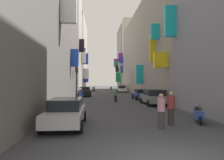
{
  "coord_description": "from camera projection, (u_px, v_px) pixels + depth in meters",
  "views": [
    {
      "loc": [
        -1.96,
        -4.98,
        2.32
      ],
      "look_at": [
        0.82,
        29.27,
        2.59
      ],
      "focal_mm": 31.27,
      "sensor_mm": 36.0,
      "label": 1
    }
  ],
  "objects": [
    {
      "name": "ground_plane",
      "position": [
        107.0,
        94.0,
        35.01
      ],
      "size": [
        140.0,
        140.0,
        0.0
      ],
      "primitive_type": "plane",
      "color": "#38383D"
    },
    {
      "name": "pedestrian_near_left",
      "position": [
        123.0,
        88.0,
        45.43
      ],
      "size": [
        0.45,
        0.45,
        1.74
      ],
      "color": "black",
      "rests_on": "ground"
    },
    {
      "name": "building_left_mid_b",
      "position": [
        69.0,
        54.0,
        42.82
      ],
      "size": [
        7.36,
        4.0,
        16.92
      ],
      "color": "gray",
      "rests_on": "ground"
    },
    {
      "name": "building_left_mid_a",
      "position": [
        65.0,
        39.0,
        37.19
      ],
      "size": [
        6.92,
        7.29,
        20.81
      ],
      "color": "#BCB29E",
      "rests_on": "ground"
    },
    {
      "name": "pedestrian_crossing",
      "position": [
        161.0,
        111.0,
        9.69
      ],
      "size": [
        0.45,
        0.45,
        1.72
      ],
      "color": "#3B3B3B",
      "rests_on": "ground"
    },
    {
      "name": "parked_car_black",
      "position": [
        85.0,
        91.0,
        30.62
      ],
      "size": [
        1.91,
        4.06,
        1.48
      ],
      "color": "black",
      "rests_on": "ground"
    },
    {
      "name": "building_right_mid_b",
      "position": [
        134.0,
        55.0,
        51.41
      ],
      "size": [
        7.12,
        3.8,
        18.65
      ],
      "color": "#B2A899",
      "rests_on": "ground"
    },
    {
      "name": "pedestrian_near_right",
      "position": [
        171.0,
        108.0,
        10.42
      ],
      "size": [
        0.48,
        0.48,
        1.79
      ],
      "color": "#303030",
      "rests_on": "ground"
    },
    {
      "name": "parked_car_white",
      "position": [
        121.0,
        89.0,
        42.11
      ],
      "size": [
        1.93,
        3.97,
        1.41
      ],
      "color": "white",
      "rests_on": "ground"
    },
    {
      "name": "traffic_light_far_corner",
      "position": [
        77.0,
        77.0,
        26.88
      ],
      "size": [
        0.26,
        0.34,
        4.22
      ],
      "color": "#2D2D2D",
      "rests_on": "ground"
    },
    {
      "name": "building_right_far",
      "position": [
        128.0,
        59.0,
        60.41
      ],
      "size": [
        7.37,
        10.46,
        18.71
      ],
      "color": "gray",
      "rests_on": "ground"
    },
    {
      "name": "parked_car_blue",
      "position": [
        142.0,
        94.0,
        25.52
      ],
      "size": [
        2.01,
        3.98,
        1.33
      ],
      "color": "navy",
      "rests_on": "ground"
    },
    {
      "name": "traffic_light_near_corner",
      "position": [
        76.0,
        77.0,
        25.59
      ],
      "size": [
        0.26,
        0.34,
        4.33
      ],
      "color": "#2D2D2D",
      "rests_on": "ground"
    },
    {
      "name": "scooter_green",
      "position": [
        111.0,
        88.0,
        54.8
      ],
      "size": [
        0.55,
        1.87,
        1.13
      ],
      "color": "#287F3D",
      "rests_on": "ground"
    },
    {
      "name": "building_left_near",
      "position": [
        34.0,
        0.0,
        19.05
      ],
      "size": [
        7.34,
        29.12,
        20.54
      ],
      "color": "slate",
      "rests_on": "ground"
    },
    {
      "name": "scooter_orange",
      "position": [
        94.0,
        89.0,
        51.35
      ],
      "size": [
        0.67,
        1.78,
        1.13
      ],
      "color": "orange",
      "rests_on": "ground"
    },
    {
      "name": "scooter_silver",
      "position": [
        94.0,
        89.0,
        46.39
      ],
      "size": [
        0.74,
        1.85,
        1.13
      ],
      "color": "#ADADB2",
      "rests_on": "ground"
    },
    {
      "name": "scooter_blue",
      "position": [
        199.0,
        114.0,
        10.98
      ],
      "size": [
        0.79,
        1.76,
        1.13
      ],
      "color": "#2D4CAD",
      "rests_on": "ground"
    },
    {
      "name": "pedestrian_mid_street",
      "position": [
        81.0,
        97.0,
        18.77
      ],
      "size": [
        0.51,
        0.51,
        1.7
      ],
      "color": "#3A3A3A",
      "rests_on": "ground"
    },
    {
      "name": "parked_car_grey",
      "position": [
        154.0,
        97.0,
        19.51
      ],
      "size": [
        2.0,
        4.39,
        1.53
      ],
      "color": "slate",
      "rests_on": "ground"
    },
    {
      "name": "building_left_far",
      "position": [
        75.0,
        56.0,
        54.84
      ],
      "size": [
        7.16,
        19.04,
        19.03
      ],
      "color": "#B2A899",
      "rests_on": "ground"
    },
    {
      "name": "parked_car_silver",
      "position": [
        66.0,
        112.0,
        10.08
      ],
      "size": [
        1.95,
        4.05,
        1.43
      ],
      "color": "#B7B7BC",
      "rests_on": "ground"
    },
    {
      "name": "pedestrian_far_away",
      "position": [
        116.0,
        95.0,
        21.88
      ],
      "size": [
        0.46,
        0.46,
        1.55
      ],
      "color": "black",
      "rests_on": "ground"
    },
    {
      "name": "building_right_mid_a",
      "position": [
        154.0,
        52.0,
        33.82
      ],
      "size": [
        7.35,
        31.46,
        14.82
      ],
      "color": "gray",
      "rests_on": "ground"
    }
  ]
}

